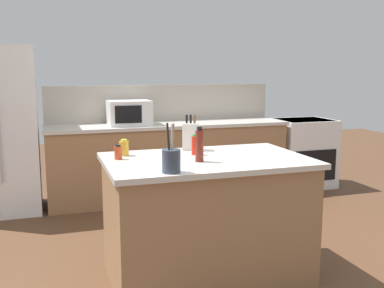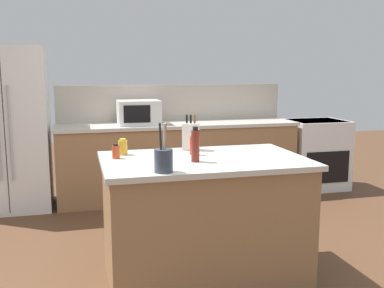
% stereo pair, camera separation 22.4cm
% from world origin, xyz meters
% --- Properties ---
extents(ground_plane, '(14.00, 14.00, 0.00)m').
position_xyz_m(ground_plane, '(0.00, 0.00, 0.00)').
color(ground_plane, brown).
extents(back_counter_run, '(2.97, 0.66, 0.94)m').
position_xyz_m(back_counter_run, '(0.30, 2.20, 0.47)').
color(back_counter_run, '#936B47').
rests_on(back_counter_run, ground_plane).
extents(wall_backsplash, '(2.93, 0.03, 0.46)m').
position_xyz_m(wall_backsplash, '(0.30, 2.52, 1.17)').
color(wall_backsplash, '#B2A899').
rests_on(wall_backsplash, back_counter_run).
extents(kitchen_island, '(1.51, 0.96, 0.94)m').
position_xyz_m(kitchen_island, '(0.00, 0.00, 0.47)').
color(kitchen_island, '#936B47').
rests_on(kitchen_island, ground_plane).
extents(range_oven, '(0.76, 0.65, 0.92)m').
position_xyz_m(range_oven, '(2.20, 2.20, 0.47)').
color(range_oven, white).
rests_on(range_oven, ground_plane).
extents(microwave, '(0.50, 0.39, 0.29)m').
position_xyz_m(microwave, '(-0.19, 2.20, 1.08)').
color(microwave, white).
rests_on(microwave, back_counter_run).
extents(knife_block, '(0.16, 0.14, 0.29)m').
position_xyz_m(knife_block, '(-0.01, 0.36, 1.05)').
color(knife_block, beige).
rests_on(knife_block, kitchen_island).
extents(utensil_crock, '(0.12, 0.12, 0.32)m').
position_xyz_m(utensil_crock, '(-0.38, -0.38, 1.02)').
color(utensil_crock, '#333D4C').
rests_on(utensil_crock, kitchen_island).
extents(spice_jar_paprika, '(0.06, 0.06, 0.11)m').
position_xyz_m(spice_jar_paprika, '(-0.64, 0.15, 0.99)').
color(spice_jar_paprika, '#B73D1E').
rests_on(spice_jar_paprika, kitchen_island).
extents(vinegar_bottle, '(0.06, 0.06, 0.25)m').
position_xyz_m(vinegar_bottle, '(-0.09, -0.11, 1.06)').
color(vinegar_bottle, maroon).
rests_on(vinegar_bottle, kitchen_island).
extents(honey_jar, '(0.07, 0.07, 0.13)m').
position_xyz_m(honey_jar, '(-0.57, 0.28, 1.00)').
color(honey_jar, gold).
rests_on(honey_jar, kitchen_island).
extents(hot_sauce_bottle, '(0.05, 0.05, 0.16)m').
position_xyz_m(hot_sauce_bottle, '(-0.04, 0.15, 1.02)').
color(hot_sauce_bottle, red).
rests_on(hot_sauce_bottle, kitchen_island).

